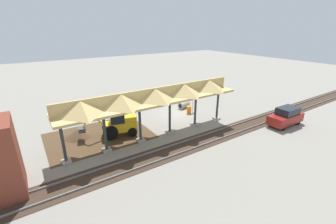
{
  "coord_description": "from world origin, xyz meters",
  "views": [
    {
      "loc": [
        15.07,
        20.9,
        10.0
      ],
      "look_at": [
        2.86,
        2.36,
        1.6
      ],
      "focal_mm": 24.0,
      "sensor_mm": 36.0,
      "label": 1
    }
  ],
  "objects_px": {
    "distant_parked_car": "(286,116)",
    "backhoe": "(118,124)",
    "traffic_barrel": "(189,110)",
    "concrete_pipe": "(184,105)",
    "stop_sign": "(193,98)"
  },
  "relations": [
    {
      "from": "concrete_pipe",
      "to": "traffic_barrel",
      "type": "height_order",
      "value": "traffic_barrel"
    },
    {
      "from": "distant_parked_car",
      "to": "traffic_barrel",
      "type": "relative_size",
      "value": 4.7
    },
    {
      "from": "backhoe",
      "to": "concrete_pipe",
      "type": "relative_size",
      "value": 3.43
    },
    {
      "from": "stop_sign",
      "to": "distant_parked_car",
      "type": "height_order",
      "value": "stop_sign"
    },
    {
      "from": "backhoe",
      "to": "traffic_barrel",
      "type": "distance_m",
      "value": 9.63
    },
    {
      "from": "stop_sign",
      "to": "distant_parked_car",
      "type": "xyz_separation_m",
      "value": [
        -5.66,
        8.91,
        -0.69
      ]
    },
    {
      "from": "backhoe",
      "to": "traffic_barrel",
      "type": "relative_size",
      "value": 6.05
    },
    {
      "from": "traffic_barrel",
      "to": "backhoe",
      "type": "bearing_deg",
      "value": 5.78
    },
    {
      "from": "distant_parked_car",
      "to": "traffic_barrel",
      "type": "bearing_deg",
      "value": -52.54
    },
    {
      "from": "stop_sign",
      "to": "traffic_barrel",
      "type": "bearing_deg",
      "value": 23.67
    },
    {
      "from": "backhoe",
      "to": "distant_parked_car",
      "type": "xyz_separation_m",
      "value": [
        -16.08,
        7.56,
        -0.27
      ]
    },
    {
      "from": "distant_parked_car",
      "to": "backhoe",
      "type": "bearing_deg",
      "value": -25.19
    },
    {
      "from": "stop_sign",
      "to": "distant_parked_car",
      "type": "bearing_deg",
      "value": 122.42
    },
    {
      "from": "stop_sign",
      "to": "backhoe",
      "type": "bearing_deg",
      "value": 7.38
    },
    {
      "from": "concrete_pipe",
      "to": "stop_sign",
      "type": "bearing_deg",
      "value": 97.66
    }
  ]
}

